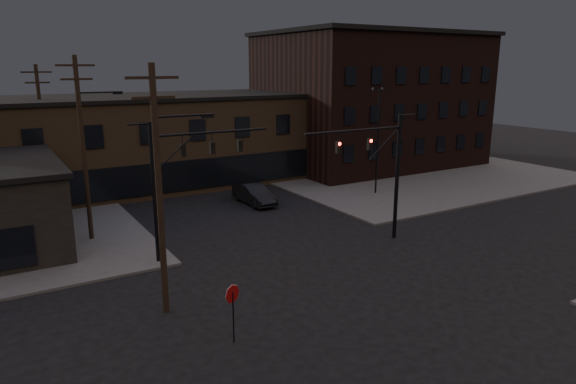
# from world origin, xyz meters

# --- Properties ---
(ground) EXTENTS (140.00, 140.00, 0.00)m
(ground) POSITION_xyz_m (0.00, 0.00, 0.00)
(ground) COLOR black
(ground) RESTS_ON ground
(sidewalk_ne) EXTENTS (30.00, 30.00, 0.15)m
(sidewalk_ne) POSITION_xyz_m (22.00, 22.00, 0.07)
(sidewalk_ne) COLOR #474744
(sidewalk_ne) RESTS_ON ground
(building_row) EXTENTS (40.00, 12.00, 8.00)m
(building_row) POSITION_xyz_m (0.00, 28.00, 4.00)
(building_row) COLOR brown
(building_row) RESTS_ON ground
(building_right) EXTENTS (22.00, 16.00, 14.00)m
(building_right) POSITION_xyz_m (22.00, 26.00, 7.00)
(building_right) COLOR black
(building_right) RESTS_ON ground
(traffic_signal_near) EXTENTS (7.12, 0.24, 8.00)m
(traffic_signal_near) POSITION_xyz_m (5.36, 4.50, 4.93)
(traffic_signal_near) COLOR black
(traffic_signal_near) RESTS_ON ground
(traffic_signal_far) EXTENTS (7.12, 0.24, 8.00)m
(traffic_signal_far) POSITION_xyz_m (-6.72, 8.00, 5.01)
(traffic_signal_far) COLOR black
(traffic_signal_far) RESTS_ON ground
(stop_sign) EXTENTS (0.72, 0.33, 2.48)m
(stop_sign) POSITION_xyz_m (-8.00, -1.99, 1.84)
(stop_sign) COLOR black
(stop_sign) RESTS_ON ground
(utility_pole_near) EXTENTS (3.70, 0.28, 11.00)m
(utility_pole_near) POSITION_xyz_m (-9.43, 2.00, 5.87)
(utility_pole_near) COLOR black
(utility_pole_near) RESTS_ON ground
(utility_pole_mid) EXTENTS (3.70, 0.28, 11.50)m
(utility_pole_mid) POSITION_xyz_m (-10.44, 14.00, 6.13)
(utility_pole_mid) COLOR black
(utility_pole_mid) RESTS_ON ground
(utility_pole_far) EXTENTS (2.20, 0.28, 11.00)m
(utility_pole_far) POSITION_xyz_m (-11.50, 26.00, 5.78)
(utility_pole_far) COLOR black
(utility_pole_far) RESTS_ON ground
(lot_light_a) EXTENTS (1.50, 0.28, 9.14)m
(lot_light_a) POSITION_xyz_m (13.00, 14.00, 5.51)
(lot_light_a) COLOR black
(lot_light_a) RESTS_ON ground
(lot_light_b) EXTENTS (1.50, 0.28, 9.14)m
(lot_light_b) POSITION_xyz_m (19.00, 19.00, 5.51)
(lot_light_b) COLOR black
(lot_light_b) RESTS_ON ground
(parked_car_lot_a) EXTENTS (4.60, 3.08, 1.45)m
(parked_car_lot_a) POSITION_xyz_m (15.99, 19.45, 0.88)
(parked_car_lot_a) COLOR black
(parked_car_lot_a) RESTS_ON sidewalk_ne
(parked_car_lot_b) EXTENTS (5.47, 4.12, 1.47)m
(parked_car_lot_b) POSITION_xyz_m (15.74, 19.86, 0.89)
(parked_car_lot_b) COLOR #A8A8AA
(parked_car_lot_b) RESTS_ON sidewalk_ne
(car_crossing) EXTENTS (1.81, 4.94, 1.62)m
(car_crossing) POSITION_xyz_m (2.56, 16.66, 0.81)
(car_crossing) COLOR black
(car_crossing) RESTS_ON ground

